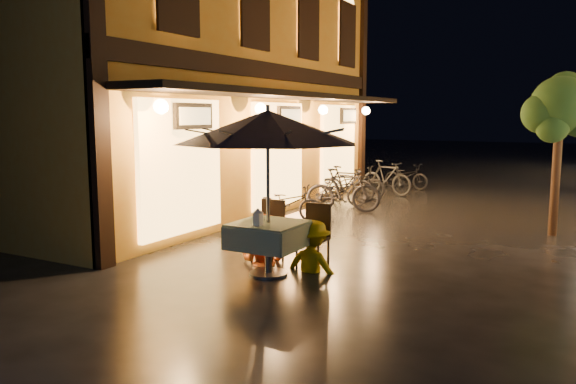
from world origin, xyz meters
The scene contains 17 objects.
ground centered at (0.00, 0.00, 0.00)m, with size 90.00×90.00×0.00m, color black.
west_building centered at (-5.72, 4.00, 3.71)m, with size 5.90×11.40×7.40m.
street_tree centered at (2.41, 4.51, 2.42)m, with size 1.43×1.20×3.15m.
cafe_table centered at (-1.06, -0.49, 0.59)m, with size 0.99×0.99×0.78m.
patio_umbrella centered at (-1.06, -0.49, 2.15)m, with size 2.66×2.66×2.46m.
cafe_chair_left centered at (-1.46, 0.25, 0.54)m, with size 0.42×0.42×0.97m.
cafe_chair_right centered at (-0.66, 0.25, 0.54)m, with size 0.42×0.42×0.97m.
table_lantern centered at (-1.06, -0.77, 0.92)m, with size 0.16×0.16×0.25m.
person_orange centered at (-1.48, 0.07, 0.77)m, with size 0.75×0.58×1.54m, color orange.
person_yellow centered at (-0.60, 0.04, 0.74)m, with size 0.96×0.55×1.48m, color #E1BC06.
bicycle_0 centered at (-2.83, 3.36, 0.40)m, with size 0.53×1.53×0.81m, color black.
bicycle_1 centered at (-2.18, 4.93, 0.53)m, with size 0.50×1.77×1.06m, color black.
bicycle_2 centered at (-2.72, 5.82, 0.42)m, with size 0.55×1.58×0.83m, color black.
bicycle_3 centered at (-2.77, 6.48, 0.49)m, with size 0.46×1.62×0.97m, color black.
bicycle_4 centered at (-2.77, 6.97, 0.47)m, with size 0.63×1.80×0.94m, color black.
bicycle_5 centered at (-2.26, 8.33, 0.51)m, with size 0.48×1.68×1.01m, color black.
bicycle_6 centered at (-2.17, 10.00, 0.40)m, with size 0.53×1.53×0.81m, color black.
Camera 1 is at (3.00, -7.35, 2.31)m, focal length 35.00 mm.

